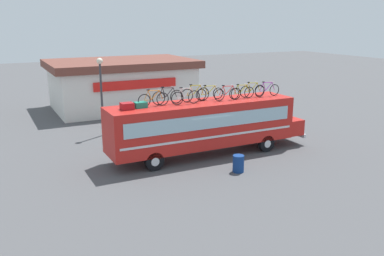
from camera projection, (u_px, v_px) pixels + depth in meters
ground_plane at (202, 155)px, 23.59m from camera, size 120.00×120.00×0.00m
bus at (206, 124)px, 23.22m from camera, size 11.94×2.46×3.08m
luggage_bag_1 at (127, 106)px, 20.87m from camera, size 0.62×0.54×0.34m
luggage_bag_2 at (141, 105)px, 21.31m from camera, size 0.62×0.48×0.30m
rooftop_bicycle_1 at (153, 99)px, 21.58m from camera, size 1.72×0.44×0.92m
rooftop_bicycle_2 at (168, 97)px, 22.13m from camera, size 1.77×0.44×0.97m
rooftop_bicycle_3 at (186, 97)px, 22.11m from camera, size 1.70×0.44×0.94m
rooftop_bicycle_4 at (195, 94)px, 22.89m from camera, size 1.74×0.44×0.98m
rooftop_bicycle_5 at (210, 93)px, 23.35m from camera, size 1.74×0.44×0.87m
rooftop_bicycle_6 at (228, 94)px, 23.20m from camera, size 1.75×0.44×0.88m
rooftop_bicycle_7 at (242, 92)px, 23.68m from camera, size 1.67×0.44×0.87m
rooftop_bicycle_8 at (252, 90)px, 24.27m from camera, size 1.70×0.44×0.90m
rooftop_bicycle_9 at (267, 90)px, 24.38m from camera, size 1.74×0.44×0.91m
roadside_building at (122, 83)px, 35.89m from camera, size 12.11×7.95×4.12m
trash_bin at (238, 164)px, 20.92m from camera, size 0.57×0.57×0.87m
street_lamp at (101, 85)px, 26.80m from camera, size 0.39×0.39×5.11m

